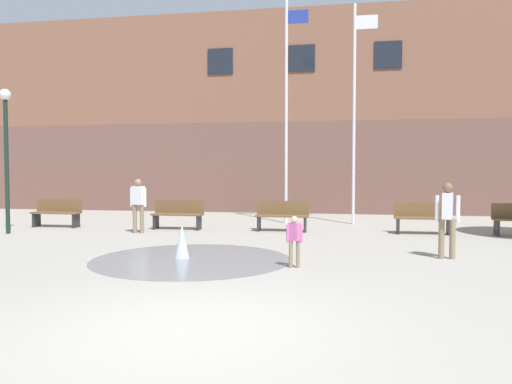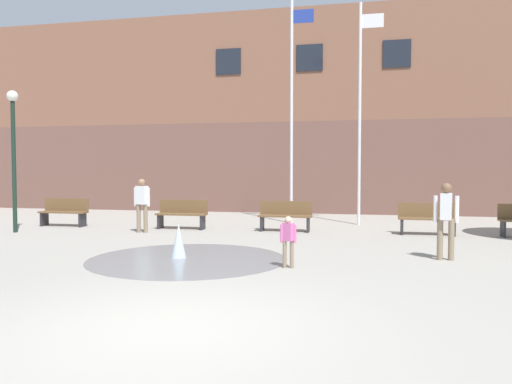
{
  "view_description": "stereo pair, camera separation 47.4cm",
  "coord_description": "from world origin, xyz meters",
  "px_view_note": "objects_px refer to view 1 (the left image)",
  "views": [
    {
      "loc": [
        1.79,
        -5.55,
        1.87
      ],
      "look_at": [
        -0.4,
        6.79,
        1.3
      ],
      "focal_mm": 35.0,
      "sensor_mm": 36.0,
      "label": 1
    },
    {
      "loc": [
        2.26,
        -5.46,
        1.87
      ],
      "look_at": [
        -0.4,
        6.79,
        1.3
      ],
      "focal_mm": 35.0,
      "sensor_mm": 36.0,
      "label": 2
    }
  ],
  "objects_px": {
    "flagpole_left": "(287,105)",
    "park_bench_center": "(423,217)",
    "adult_watching": "(447,214)",
    "park_bench_left_of_flagpoles": "(178,214)",
    "park_bench_far_left": "(57,212)",
    "child_running": "(294,237)",
    "park_bench_under_left_flagpole": "(282,215)",
    "adult_near_bench": "(138,201)",
    "flagpole_right": "(355,108)",
    "lamp_post_left_lane": "(6,140)"
  },
  "relations": [
    {
      "from": "park_bench_left_of_flagpoles",
      "to": "flagpole_left",
      "type": "distance_m",
      "value": 5.36
    },
    {
      "from": "park_bench_under_left_flagpole",
      "to": "adult_near_bench",
      "type": "bearing_deg",
      "value": -163.73
    },
    {
      "from": "park_bench_left_of_flagpoles",
      "to": "lamp_post_left_lane",
      "type": "distance_m",
      "value": 5.38
    },
    {
      "from": "park_bench_left_of_flagpoles",
      "to": "adult_near_bench",
      "type": "distance_m",
      "value": 1.46
    },
    {
      "from": "adult_near_bench",
      "to": "flagpole_right",
      "type": "xyz_separation_m",
      "value": [
        6.28,
        3.51,
        3.01
      ]
    },
    {
      "from": "park_bench_left_of_flagpoles",
      "to": "adult_near_bench",
      "type": "bearing_deg",
      "value": -126.74
    },
    {
      "from": "flagpole_left",
      "to": "flagpole_right",
      "type": "xyz_separation_m",
      "value": [
        2.3,
        0.0,
        -0.15
      ]
    },
    {
      "from": "park_bench_left_of_flagpoles",
      "to": "flagpole_left",
      "type": "relative_size",
      "value": 0.21
    },
    {
      "from": "park_bench_far_left",
      "to": "park_bench_left_of_flagpoles",
      "type": "distance_m",
      "value": 4.06
    },
    {
      "from": "park_bench_center",
      "to": "flagpole_left",
      "type": "xyz_separation_m",
      "value": [
        -4.21,
        2.25,
        3.61
      ]
    },
    {
      "from": "park_bench_far_left",
      "to": "lamp_post_left_lane",
      "type": "relative_size",
      "value": 0.38
    },
    {
      "from": "adult_watching",
      "to": "flagpole_right",
      "type": "distance_m",
      "value": 7.24
    },
    {
      "from": "adult_near_bench",
      "to": "adult_watching",
      "type": "distance_m",
      "value": 8.54
    },
    {
      "from": "park_bench_left_of_flagpoles",
      "to": "adult_watching",
      "type": "height_order",
      "value": "adult_watching"
    },
    {
      "from": "flagpole_left",
      "to": "lamp_post_left_lane",
      "type": "relative_size",
      "value": 1.84
    },
    {
      "from": "adult_near_bench",
      "to": "flagpole_right",
      "type": "bearing_deg",
      "value": -136.28
    },
    {
      "from": "flagpole_right",
      "to": "adult_watching",
      "type": "bearing_deg",
      "value": -74.26
    },
    {
      "from": "park_bench_left_of_flagpoles",
      "to": "adult_near_bench",
      "type": "xyz_separation_m",
      "value": [
        -0.83,
        -1.11,
        0.45
      ]
    },
    {
      "from": "adult_near_bench",
      "to": "adult_watching",
      "type": "relative_size",
      "value": 1.0
    },
    {
      "from": "park_bench_far_left",
      "to": "lamp_post_left_lane",
      "type": "height_order",
      "value": "lamp_post_left_lane"
    },
    {
      "from": "park_bench_center",
      "to": "lamp_post_left_lane",
      "type": "distance_m",
      "value": 12.26
    },
    {
      "from": "adult_near_bench",
      "to": "flagpole_right",
      "type": "height_order",
      "value": "flagpole_right"
    },
    {
      "from": "child_running",
      "to": "park_bench_far_left",
      "type": "bearing_deg",
      "value": 176.68
    },
    {
      "from": "adult_near_bench",
      "to": "child_running",
      "type": "bearing_deg",
      "value": 153.67
    },
    {
      "from": "park_bench_far_left",
      "to": "child_running",
      "type": "xyz_separation_m",
      "value": [
        8.25,
        -5.35,
        0.1
      ]
    },
    {
      "from": "park_bench_under_left_flagpole",
      "to": "park_bench_center",
      "type": "bearing_deg",
      "value": 0.87
    },
    {
      "from": "park_bench_center",
      "to": "lamp_post_left_lane",
      "type": "height_order",
      "value": "lamp_post_left_lane"
    },
    {
      "from": "adult_watching",
      "to": "flagpole_left",
      "type": "xyz_separation_m",
      "value": [
        -4.09,
        6.34,
        3.16
      ]
    },
    {
      "from": "adult_watching",
      "to": "lamp_post_left_lane",
      "type": "distance_m",
      "value": 12.07
    },
    {
      "from": "park_bench_left_of_flagpoles",
      "to": "park_bench_far_left",
      "type": "bearing_deg",
      "value": -178.56
    },
    {
      "from": "adult_watching",
      "to": "flagpole_left",
      "type": "height_order",
      "value": "flagpole_left"
    },
    {
      "from": "park_bench_far_left",
      "to": "child_running",
      "type": "bearing_deg",
      "value": -32.96
    },
    {
      "from": "flagpole_right",
      "to": "park_bench_left_of_flagpoles",
      "type": "bearing_deg",
      "value": -156.27
    },
    {
      "from": "park_bench_left_of_flagpoles",
      "to": "adult_watching",
      "type": "distance_m",
      "value": 8.25
    },
    {
      "from": "flagpole_left",
      "to": "park_bench_center",
      "type": "bearing_deg",
      "value": -28.11
    },
    {
      "from": "park_bench_left_of_flagpoles",
      "to": "park_bench_center",
      "type": "relative_size",
      "value": 1.0
    },
    {
      "from": "child_running",
      "to": "adult_watching",
      "type": "relative_size",
      "value": 0.62
    },
    {
      "from": "child_running",
      "to": "lamp_post_left_lane",
      "type": "bearing_deg",
      "value": -172.68
    },
    {
      "from": "park_bench_under_left_flagpole",
      "to": "lamp_post_left_lane",
      "type": "bearing_deg",
      "value": -165.91
    },
    {
      "from": "park_bench_far_left",
      "to": "adult_watching",
      "type": "relative_size",
      "value": 1.01
    },
    {
      "from": "adult_watching",
      "to": "flagpole_left",
      "type": "bearing_deg",
      "value": 47.12
    },
    {
      "from": "park_bench_left_of_flagpoles",
      "to": "park_bench_center",
      "type": "height_order",
      "value": "same"
    },
    {
      "from": "park_bench_under_left_flagpole",
      "to": "park_bench_center",
      "type": "relative_size",
      "value": 1.0
    },
    {
      "from": "adult_watching",
      "to": "adult_near_bench",
      "type": "bearing_deg",
      "value": 84.95
    },
    {
      "from": "park_bench_far_left",
      "to": "adult_near_bench",
      "type": "bearing_deg",
      "value": -17.33
    },
    {
      "from": "child_running",
      "to": "lamp_post_left_lane",
      "type": "relative_size",
      "value": 0.24
    },
    {
      "from": "child_running",
      "to": "adult_watching",
      "type": "xyz_separation_m",
      "value": [
        3.05,
        1.51,
        0.35
      ]
    },
    {
      "from": "adult_watching",
      "to": "flagpole_right",
      "type": "relative_size",
      "value": 0.21
    },
    {
      "from": "flagpole_left",
      "to": "lamp_post_left_lane",
      "type": "bearing_deg",
      "value": -150.93
    },
    {
      "from": "adult_near_bench",
      "to": "flagpole_left",
      "type": "xyz_separation_m",
      "value": [
        3.97,
        3.51,
        3.16
      ]
    }
  ]
}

